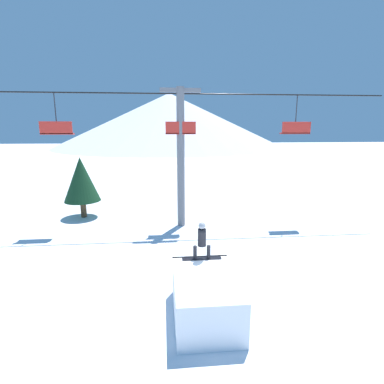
% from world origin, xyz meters
% --- Properties ---
extents(ground_plane, '(220.00, 220.00, 0.00)m').
position_xyz_m(ground_plane, '(0.00, 0.00, 0.00)').
color(ground_plane, white).
extents(mountain_ridge, '(70.16, 70.16, 16.33)m').
position_xyz_m(mountain_ridge, '(0.00, 87.43, 8.17)').
color(mountain_ridge, silver).
rests_on(mountain_ridge, ground_plane).
extents(snow_ramp, '(2.05, 3.25, 1.44)m').
position_xyz_m(snow_ramp, '(-0.92, -0.03, 0.72)').
color(snow_ramp, white).
rests_on(snow_ramp, ground_plane).
extents(snowboarder, '(1.43, 0.30, 1.40)m').
position_xyz_m(snowboarder, '(-0.88, 1.33, 2.16)').
color(snowboarder, black).
rests_on(snowboarder, snow_ramp).
extents(chairlift, '(25.18, 0.47, 8.47)m').
position_xyz_m(chairlift, '(-1.14, 9.50, 5.01)').
color(chairlift, slate).
rests_on(chairlift, ground_plane).
extents(pine_tree_near, '(2.44, 2.44, 4.19)m').
position_xyz_m(pine_tree_near, '(-7.81, 11.97, 2.65)').
color(pine_tree_near, '#4C3823').
rests_on(pine_tree_near, ground_plane).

